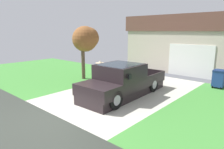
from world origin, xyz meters
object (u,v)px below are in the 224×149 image
(pickup_truck, at_px, (121,82))
(front_yard_tree, at_px, (86,39))
(house_with_garage, at_px, (191,43))
(wheeled_trash_bin, at_px, (219,78))
(handbag, at_px, (99,90))
(person_with_hat, at_px, (100,73))

(pickup_truck, bearing_deg, front_yard_tree, -21.39)
(house_with_garage, height_order, wheeled_trash_bin, house_with_garage)
(house_with_garage, height_order, front_yard_tree, house_with_garage)
(pickup_truck, height_order, handbag, pickup_truck)
(wheeled_trash_bin, bearing_deg, front_yard_tree, -155.16)
(person_with_hat, distance_m, house_with_garage, 9.36)
(handbag, xyz_separation_m, house_with_garage, (1.12, 9.41, 2.08))
(pickup_truck, xyz_separation_m, wheeled_trash_bin, (3.20, 4.90, -0.16))
(front_yard_tree, height_order, wheeled_trash_bin, front_yard_tree)
(wheeled_trash_bin, bearing_deg, handbag, -130.91)
(pickup_truck, bearing_deg, person_with_hat, -1.31)
(pickup_truck, bearing_deg, wheeled_trash_bin, -124.80)
(person_with_hat, height_order, front_yard_tree, front_yard_tree)
(pickup_truck, xyz_separation_m, person_with_hat, (-1.40, -0.01, 0.25))
(house_with_garage, bearing_deg, front_yard_tree, -117.72)
(pickup_truck, bearing_deg, house_with_garage, -90.91)
(front_yard_tree, xyz_separation_m, wheeled_trash_bin, (7.36, 3.41, -2.10))
(pickup_truck, xyz_separation_m, front_yard_tree, (-4.16, 1.49, 1.94))
(pickup_truck, relative_size, wheeled_trash_bin, 5.04)
(front_yard_tree, relative_size, wheeled_trash_bin, 3.40)
(person_with_hat, xyz_separation_m, front_yard_tree, (-2.77, 1.50, 1.69))
(handbag, bearing_deg, front_yard_tree, 149.46)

